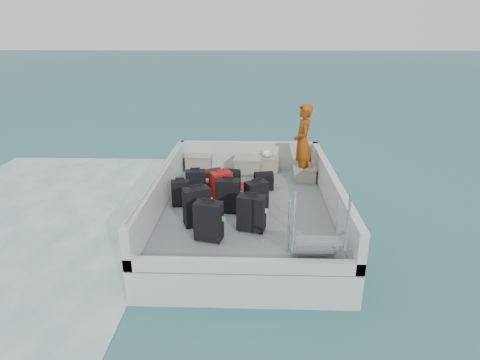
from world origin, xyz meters
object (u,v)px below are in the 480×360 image
(suitcase_5, at_px, (221,186))
(suitcase_6, at_px, (251,213))
(crate_0, at_px, (199,163))
(crate_3, at_px, (305,175))
(crate_2, at_px, (267,164))
(suitcase_7, at_px, (256,196))
(passenger, at_px, (303,143))
(suitcase_3, at_px, (209,222))
(suitcase_1, at_px, (181,193))
(suitcase_0, at_px, (197,207))
(suitcase_2, at_px, (196,184))
(suitcase_8, at_px, (249,192))
(crate_1, at_px, (248,167))
(suitcase_4, at_px, (228,196))

(suitcase_5, relative_size, suitcase_6, 0.89)
(crate_0, relative_size, crate_3, 1.21)
(crate_2, height_order, crate_3, crate_2)
(suitcase_7, distance_m, passenger, 2.21)
(suitcase_3, distance_m, crate_2, 3.84)
(suitcase_7, xyz_separation_m, crate_2, (0.28, 2.43, -0.14))
(suitcase_1, bearing_deg, crate_2, 42.93)
(crate_2, xyz_separation_m, passenger, (0.81, -0.61, 0.75))
(suitcase_0, distance_m, suitcase_2, 1.31)
(suitcase_8, bearing_deg, crate_1, 21.20)
(suitcase_0, height_order, crate_0, suitcase_0)
(suitcase_3, bearing_deg, crate_3, 69.89)
(suitcase_3, height_order, crate_0, suitcase_3)
(suitcase_4, relative_size, suitcase_6, 1.01)
(suitcase_0, bearing_deg, suitcase_7, 6.16)
(suitcase_0, bearing_deg, suitcase_6, -35.95)
(suitcase_5, relative_size, passenger, 0.32)
(suitcase_0, relative_size, crate_2, 1.30)
(suitcase_4, bearing_deg, crate_2, 78.58)
(suitcase_1, bearing_deg, suitcase_3, -71.06)
(suitcase_5, height_order, passenger, passenger)
(suitcase_1, relative_size, suitcase_5, 0.92)
(suitcase_2, xyz_separation_m, passenger, (2.39, 1.20, 0.61))
(suitcase_1, distance_m, suitcase_6, 1.78)
(suitcase_1, distance_m, crate_1, 2.41)
(crate_0, bearing_deg, suitcase_8, -54.25)
(suitcase_3, xyz_separation_m, crate_0, (-0.64, 3.68, -0.16))
(suitcase_3, xyz_separation_m, crate_1, (0.62, 3.41, -0.16))
(suitcase_3, relative_size, crate_0, 1.11)
(suitcase_8, bearing_deg, crate_0, 55.34)
(suitcase_7, bearing_deg, passenger, 28.93)
(suitcase_5, height_order, suitcase_7, suitcase_7)
(suitcase_1, xyz_separation_m, suitcase_2, (0.25, 0.45, 0.03))
(suitcase_1, distance_m, crate_0, 2.26)
(suitcase_6, bearing_deg, suitcase_1, 158.45)
(crate_0, bearing_deg, crate_3, -15.77)
(suitcase_4, relative_size, crate_1, 1.05)
(suitcase_5, xyz_separation_m, passenger, (1.83, 1.25, 0.62))
(suitcase_2, relative_size, crate_2, 1.08)
(suitcase_6, bearing_deg, suitcase_7, 97.84)
(suitcase_0, xyz_separation_m, crate_0, (-0.37, 3.11, -0.17))
(suitcase_2, distance_m, suitcase_4, 1.03)
(suitcase_8, bearing_deg, suitcase_7, -146.49)
(suitcase_4, relative_size, suitcase_5, 1.14)
(suitcase_1, height_order, suitcase_2, suitcase_2)
(suitcase_3, distance_m, suitcase_4, 1.19)
(suitcase_6, bearing_deg, suitcase_3, -138.13)
(suitcase_4, distance_m, passenger, 2.58)
(suitcase_0, relative_size, suitcase_7, 1.19)
(suitcase_3, distance_m, crate_1, 3.47)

